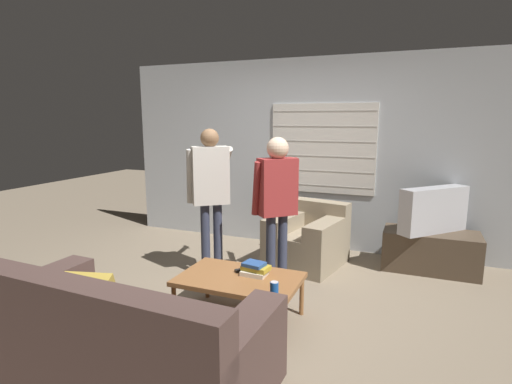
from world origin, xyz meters
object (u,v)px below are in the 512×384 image
Objects in this scene: armchair_beige at (308,239)px; spare_remote at (242,270)px; tv at (433,210)px; soda_can at (274,290)px; couch_blue at (120,341)px; book_stack at (255,269)px; coffee_table at (239,281)px; person_left_standing at (210,185)px; person_right_standing at (277,194)px.

armchair_beige is 1.48m from spare_remote.
tv reaches higher than spare_remote.
soda_can is 0.60m from spare_remote.
couch_blue is 1.28m from book_stack.
couch_blue is at bearing -134.93° from soda_can.
armchair_beige is 7.99× the size of spare_remote.
couch_blue is at bearing -67.75° from spare_remote.
couch_blue is 15.94× the size of soda_can.
person_left_standing reaches higher than coffee_table.
person_left_standing is at bearing -21.18° from tv.
tv is at bearing -9.01° from person_right_standing.
soda_can is (0.21, -1.86, 0.15)m from armchair_beige.
person_right_standing reaches higher than armchair_beige.
soda_can is at bearing -49.86° from book_stack.
coffee_table is 8.31× the size of soda_can.
tv is 6.16× the size of soda_can.
person_left_standing reaches higher than spare_remote.
person_left_standing is at bearing 138.71° from book_stack.
coffee_table is at bearing 147.23° from soda_can.
spare_remote is at bearing 167.34° from book_stack.
spare_remote is (-0.24, -1.46, 0.10)m from armchair_beige.
person_left_standing is 1.66m from soda_can.
couch_blue is 3.60m from tv.
person_left_standing is 1.15m from spare_remote.
coffee_table is 0.63× the size of person_left_standing.
person_right_standing is (0.45, 1.89, 0.70)m from couch_blue.
soda_can is at bearing 108.33° from armchair_beige.
soda_can is at bearing -116.23° from person_right_standing.
spare_remote is at bearing 138.51° from soda_can.
book_stack is at bearing 25.99° from spare_remote.
spare_remote is at bearing 0.99° from tv.
armchair_beige is 1.60m from coffee_table.
person_right_standing is at bearing 93.95° from book_stack.
person_left_standing is at bearing 136.09° from soda_can.
spare_remote is (-0.09, -0.69, -0.58)m from person_right_standing.
spare_remote is (-0.03, 0.13, 0.05)m from coffee_table.
armchair_beige is 1.48m from tv.
armchair_beige is 0.97× the size of coffee_table.
person_left_standing is 13.10× the size of soda_can.
book_stack reaches higher than coffee_table.
person_right_standing is 12.49× the size of soda_can.
armchair_beige reaches higher than coffee_table.
tv is at bearing 86.32° from spare_remote.
couch_blue is 1.14m from coffee_table.
couch_blue is 1.99× the size of armchair_beige.
book_stack is (0.05, -0.72, -0.54)m from person_right_standing.
spare_remote is at bearing 92.57° from armchair_beige.
coffee_table is 1.03m from person_right_standing.
book_stack is 0.15m from spare_remote.
book_stack is at bearing 42.86° from coffee_table.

